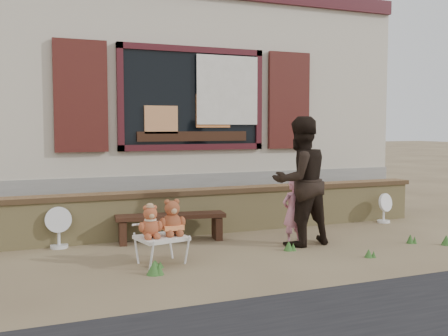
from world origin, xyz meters
name	(u,v)px	position (x,y,z in m)	size (l,w,h in m)	color
ground	(241,246)	(0.00, 0.00, 0.00)	(80.00, 80.00, 0.00)	brown
shopfront	(154,107)	(0.00, 4.49, 2.00)	(8.04, 5.13, 4.00)	#B1A38F
brick_wall	(214,210)	(0.00, 1.00, 0.34)	(7.10, 0.36, 0.67)	tan
bench	(171,221)	(-0.79, 0.61, 0.28)	(1.53, 0.52, 0.39)	black
folding_chair	(161,239)	(-1.23, -0.48, 0.29)	(0.61, 0.56, 0.32)	beige
teddy_bear_left	(150,221)	(-1.37, -0.51, 0.51)	(0.28, 0.24, 0.38)	brown
teddy_bear_right	(172,217)	(-1.09, -0.45, 0.54)	(0.31, 0.27, 0.43)	brown
child	(293,212)	(0.69, -0.16, 0.44)	(0.32, 0.21, 0.89)	pink
adult	(300,181)	(0.76, -0.24, 0.86)	(0.84, 0.65, 1.73)	black
fan_left	(59,227)	(-2.26, 0.80, 0.28)	(0.35, 0.23, 0.55)	silver
fan_right	(384,208)	(2.89, 0.66, 0.25)	(0.32, 0.21, 0.49)	white
grass_tufts	(288,251)	(0.30, -0.74, 0.06)	(4.15, 1.25, 0.15)	#326126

